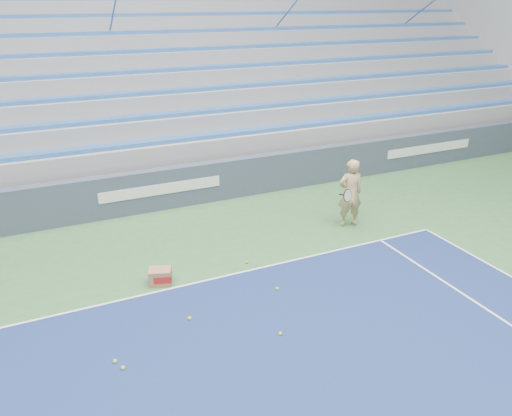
# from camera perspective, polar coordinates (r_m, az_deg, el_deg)

# --- Properties ---
(sponsor_barrier) EXTENTS (30.00, 0.32, 1.10)m
(sponsor_barrier) POSITION_cam_1_polar(r_m,az_deg,el_deg) (13.35, -10.89, 2.14)
(sponsor_barrier) COLOR #394357
(sponsor_barrier) RESTS_ON ground
(bleachers) EXTENTS (31.00, 9.15, 7.30)m
(bleachers) POSITION_cam_1_polar(r_m,az_deg,el_deg) (18.35, -15.96, 13.19)
(bleachers) COLOR gray
(bleachers) RESTS_ON ground
(tennis_player) EXTENTS (0.95, 0.88, 1.70)m
(tennis_player) POSITION_cam_1_polar(r_m,az_deg,el_deg) (12.22, 10.69, 1.68)
(tennis_player) COLOR tan
(tennis_player) RESTS_ON ground
(ball_box) EXTENTS (0.51, 0.45, 0.32)m
(ball_box) POSITION_cam_1_polar(r_m,az_deg,el_deg) (10.02, -10.88, -7.70)
(ball_box) COLOR #946748
(ball_box) RESTS_ON ground
(tennis_ball_0) EXTENTS (0.07, 0.07, 0.07)m
(tennis_ball_0) POSITION_cam_1_polar(r_m,az_deg,el_deg) (8.57, 2.80, -14.15)
(tennis_ball_0) COLOR #BEDE2D
(tennis_ball_0) RESTS_ON ground
(tennis_ball_1) EXTENTS (0.07, 0.07, 0.07)m
(tennis_ball_1) POSITION_cam_1_polar(r_m,az_deg,el_deg) (8.16, -14.97, -17.24)
(tennis_ball_1) COLOR #BEDE2D
(tennis_ball_1) RESTS_ON ground
(tennis_ball_2) EXTENTS (0.07, 0.07, 0.07)m
(tennis_ball_2) POSITION_cam_1_polar(r_m,az_deg,el_deg) (8.31, -15.81, -16.50)
(tennis_ball_2) COLOR #BEDE2D
(tennis_ball_2) RESTS_ON ground
(tennis_ball_3) EXTENTS (0.07, 0.07, 0.07)m
(tennis_ball_3) POSITION_cam_1_polar(r_m,az_deg,el_deg) (10.61, -1.06, -6.18)
(tennis_ball_3) COLOR #BEDE2D
(tennis_ball_3) RESTS_ON ground
(tennis_ball_4) EXTENTS (0.07, 0.07, 0.07)m
(tennis_ball_4) POSITION_cam_1_polar(r_m,az_deg,el_deg) (9.72, 2.42, -9.19)
(tennis_ball_4) COLOR #BEDE2D
(tennis_ball_4) RESTS_ON ground
(tennis_ball_5) EXTENTS (0.07, 0.07, 0.07)m
(tennis_ball_5) POSITION_cam_1_polar(r_m,az_deg,el_deg) (8.98, -7.62, -12.39)
(tennis_ball_5) COLOR #BEDE2D
(tennis_ball_5) RESTS_ON ground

